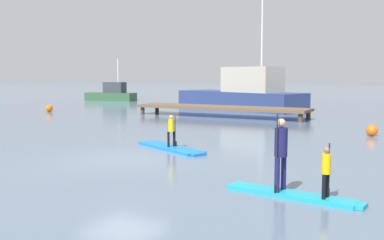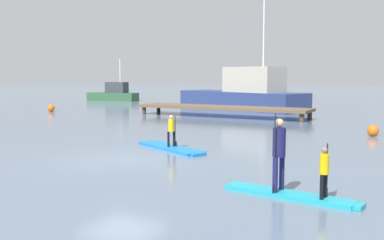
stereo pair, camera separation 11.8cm
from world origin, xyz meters
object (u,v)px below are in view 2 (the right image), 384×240
(paddler_adult, at_px, (279,150))
(fishing_boat_white_large, at_px, (245,94))
(paddler_child_solo, at_px, (171,129))
(paddler_child_front, at_px, (324,170))
(mooring_buoy_near, at_px, (51,108))
(mooring_buoy_mid, at_px, (373,131))
(paddleboard_far, at_px, (290,195))
(fishing_boat_green_midground, at_px, (114,94))
(paddleboard_near, at_px, (171,148))

(paddler_adult, relative_size, fishing_boat_white_large, 0.15)
(paddler_child_solo, bearing_deg, paddler_child_front, -34.04)
(mooring_buoy_near, bearing_deg, mooring_buoy_mid, -6.81)
(paddleboard_far, bearing_deg, fishing_boat_white_large, 114.44)
(fishing_boat_white_large, bearing_deg, paddler_child_solo, -75.65)
(paddler_child_front, relative_size, mooring_buoy_near, 2.21)
(paddleboard_far, xyz_separation_m, mooring_buoy_near, (-22.91, 14.73, 0.22))
(paddleboard_far, relative_size, mooring_buoy_near, 6.04)
(fishing_boat_green_midground, height_order, mooring_buoy_near, fishing_boat_green_midground)
(paddler_child_solo, relative_size, paddleboard_far, 0.36)
(paddleboard_near, bearing_deg, paddler_child_solo, 12.22)
(paddler_child_solo, bearing_deg, fishing_boat_white_large, 104.35)
(paddler_adult, distance_m, mooring_buoy_mid, 11.97)
(paddleboard_near, distance_m, paddler_child_solo, 0.73)
(fishing_boat_white_large, distance_m, mooring_buoy_mid, 16.57)
(paddler_child_front, distance_m, mooring_buoy_mid, 12.06)
(paddleboard_far, distance_m, paddler_child_front, 1.04)
(mooring_buoy_near, height_order, mooring_buoy_mid, mooring_buoy_near)
(fishing_boat_green_midground, distance_m, mooring_buoy_mid, 32.88)
(paddleboard_far, xyz_separation_m, mooring_buoy_mid, (0.32, 11.96, 0.21))
(paddler_child_solo, bearing_deg, paddleboard_far, -36.82)
(paddler_adult, distance_m, fishing_boat_green_midground, 39.83)
(fishing_boat_white_large, distance_m, mooring_buoy_near, 15.22)
(paddler_adult, relative_size, mooring_buoy_mid, 3.48)
(paddler_adult, bearing_deg, fishing_boat_white_large, 113.86)
(paddler_adult, height_order, paddler_child_front, paddler_adult)
(mooring_buoy_mid, bearing_deg, fishing_boat_green_midground, 149.46)
(paddleboard_far, height_order, paddler_child_front, paddler_child_front)
(paddleboard_near, height_order, paddleboard_far, same)
(paddler_child_solo, xyz_separation_m, fishing_boat_green_midground, (-22.08, 24.23, -0.06))
(paddleboard_near, relative_size, mooring_buoy_mid, 6.85)
(fishing_boat_green_midground, bearing_deg, fishing_boat_white_large, -15.05)
(paddler_child_front, bearing_deg, paddleboard_far, 173.36)
(paddleboard_near, relative_size, paddler_child_front, 2.99)
(paddler_adult, height_order, mooring_buoy_mid, paddler_adult)
(fishing_boat_white_large, height_order, mooring_buoy_mid, fishing_boat_white_large)
(fishing_boat_green_midground, relative_size, mooring_buoy_near, 10.52)
(paddler_adult, xyz_separation_m, mooring_buoy_near, (-22.61, 14.70, -0.81))
(paddler_child_solo, height_order, mooring_buoy_near, paddler_child_solo)
(fishing_boat_white_large, xyz_separation_m, fishing_boat_green_midground, (-17.05, 4.58, -0.50))
(paddler_adult, bearing_deg, paddleboard_near, 142.03)
(fishing_boat_green_midground, bearing_deg, paddler_child_front, -44.99)
(paddleboard_far, relative_size, fishing_boat_green_midground, 0.57)
(mooring_buoy_near, bearing_deg, paddleboard_far, -32.74)
(paddleboard_far, bearing_deg, paddler_child_front, -6.64)
(paddler_child_solo, relative_size, mooring_buoy_near, 2.20)
(paddler_child_front, xyz_separation_m, fishing_boat_green_midground, (-28.76, 28.75, -0.02))
(paddler_child_front, xyz_separation_m, mooring_buoy_mid, (-0.45, 12.05, -0.48))
(mooring_buoy_near, bearing_deg, paddler_child_solo, -31.22)
(paddler_child_front, height_order, fishing_boat_green_midground, fishing_boat_green_midground)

